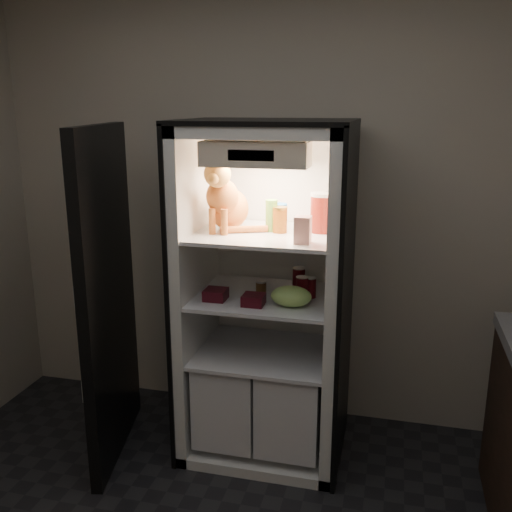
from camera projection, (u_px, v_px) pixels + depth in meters
The scene contains 16 objects.
room_shell at pixel (165, 219), 1.70m from camera, with size 3.60×3.60×3.60m.
refrigerator at pixel (267, 316), 3.21m from camera, with size 0.90×0.72×1.88m.
fridge_door at pixel (108, 299), 3.12m from camera, with size 0.24×0.86×1.85m.
tabby_cat at pixel (226, 201), 3.04m from camera, with size 0.35×0.40×0.42m.
parmesan_shaker at pixel (272, 216), 3.03m from camera, with size 0.07×0.07×0.17m.
mayo_tub at pixel (278, 216), 3.11m from camera, with size 0.10×0.10×0.14m.
salsa_jar at pixel (280, 220), 3.01m from camera, with size 0.08×0.08×0.14m.
pepper_jar at pixel (322, 213), 3.01m from camera, with size 0.12×0.12×0.21m.
cream_carton at pixel (303, 230), 2.77m from camera, with size 0.08×0.08×0.13m, color white.
soda_can_a at pixel (299, 279), 3.18m from camera, with size 0.07×0.07×0.13m.
soda_can_b at pixel (311, 288), 3.06m from camera, with size 0.06×0.06×0.11m.
soda_can_c at pixel (302, 288), 3.04m from camera, with size 0.07×0.07×0.12m.
condiment_jar at pixel (261, 288), 3.11m from camera, with size 0.06×0.06×0.08m.
grape_bag at pixel (291, 296), 2.93m from camera, with size 0.21×0.15×0.11m, color #98C45B.
berry_box_left at pixel (216, 294), 3.03m from camera, with size 0.12×0.12×0.06m, color #520D15.
berry_box_right at pixel (254, 300), 2.95m from camera, with size 0.11×0.11×0.06m, color #520D15.
Camera 1 is at (0.67, -1.55, 1.95)m, focal length 40.00 mm.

